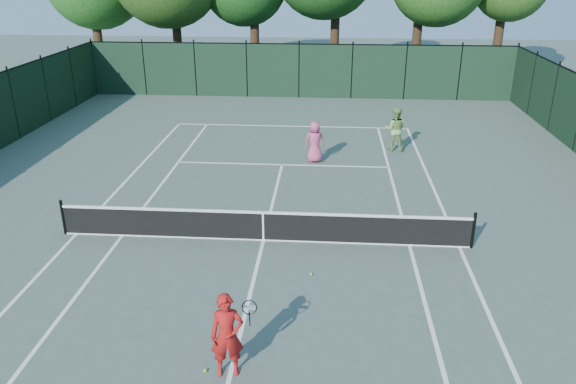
# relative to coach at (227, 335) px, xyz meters

# --- Properties ---
(ground) EXTENTS (90.00, 90.00, 0.00)m
(ground) POSITION_rel_coach_xyz_m (0.03, 5.54, -0.87)
(ground) COLOR #46554B
(ground) RESTS_ON ground
(sideline_doubles_left) EXTENTS (0.10, 23.77, 0.01)m
(sideline_doubles_left) POSITION_rel_coach_xyz_m (-5.45, 5.54, -0.87)
(sideline_doubles_left) COLOR white
(sideline_doubles_left) RESTS_ON ground
(sideline_doubles_right) EXTENTS (0.10, 23.77, 0.01)m
(sideline_doubles_right) POSITION_rel_coach_xyz_m (5.52, 5.54, -0.87)
(sideline_doubles_right) COLOR white
(sideline_doubles_right) RESTS_ON ground
(sideline_singles_left) EXTENTS (0.10, 23.77, 0.01)m
(sideline_singles_left) POSITION_rel_coach_xyz_m (-4.08, 5.54, -0.87)
(sideline_singles_left) COLOR white
(sideline_singles_left) RESTS_ON ground
(sideline_singles_right) EXTENTS (0.10, 23.77, 0.01)m
(sideline_singles_right) POSITION_rel_coach_xyz_m (4.15, 5.54, -0.87)
(sideline_singles_right) COLOR white
(sideline_singles_right) RESTS_ON ground
(baseline_far) EXTENTS (10.97, 0.10, 0.01)m
(baseline_far) POSITION_rel_coach_xyz_m (0.03, 17.43, -0.87)
(baseline_far) COLOR white
(baseline_far) RESTS_ON ground
(service_line_far) EXTENTS (8.23, 0.10, 0.01)m
(service_line_far) POSITION_rel_coach_xyz_m (0.03, 11.94, -0.87)
(service_line_far) COLOR white
(service_line_far) RESTS_ON ground
(center_service_line) EXTENTS (0.10, 12.80, 0.01)m
(center_service_line) POSITION_rel_coach_xyz_m (0.03, 5.54, -0.87)
(center_service_line) COLOR white
(center_service_line) RESTS_ON ground
(tennis_net) EXTENTS (11.69, 0.09, 1.06)m
(tennis_net) POSITION_rel_coach_xyz_m (0.03, 5.54, -0.39)
(tennis_net) COLOR black
(tennis_net) RESTS_ON ground
(fence_far) EXTENTS (24.00, 0.05, 3.00)m
(fence_far) POSITION_rel_coach_xyz_m (0.03, 23.54, 0.63)
(fence_far) COLOR black
(fence_far) RESTS_ON ground
(coach) EXTENTS (0.87, 0.75, 1.74)m
(coach) POSITION_rel_coach_xyz_m (0.00, 0.00, 0.00)
(coach) COLOR #AC1613
(coach) RESTS_ON ground
(player_pink) EXTENTS (0.88, 0.66, 1.63)m
(player_pink) POSITION_rel_coach_xyz_m (1.28, 12.41, -0.05)
(player_pink) COLOR #C64676
(player_pink) RESTS_ON ground
(player_green) EXTENTS (0.98, 0.81, 1.81)m
(player_green) POSITION_rel_coach_xyz_m (4.54, 14.10, 0.04)
(player_green) COLOR #81AD56
(player_green) RESTS_ON ground
(loose_ball_near_cart) EXTENTS (0.07, 0.07, 0.07)m
(loose_ball_near_cart) POSITION_rel_coach_xyz_m (-0.47, -0.02, -0.84)
(loose_ball_near_cart) COLOR #BFD22B
(loose_ball_near_cart) RESTS_ON ground
(loose_ball_midcourt) EXTENTS (0.07, 0.07, 0.07)m
(loose_ball_midcourt) POSITION_rel_coach_xyz_m (1.45, 3.74, -0.84)
(loose_ball_midcourt) COLOR #BCD92C
(loose_ball_midcourt) RESTS_ON ground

